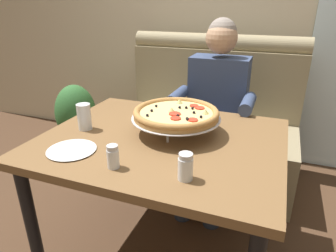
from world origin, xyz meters
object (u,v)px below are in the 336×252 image
object	(u,v)px
diner_main	(215,105)
pizza	(176,114)
drinking_glass	(84,118)
potted_plant	(77,119)
plate_near_left	(72,149)
dining_table	(162,153)
shaker_oregano	(185,168)
booth_bench	(206,129)
shaker_parmesan	(113,158)

from	to	relation	value
diner_main	pizza	xyz separation A→B (m)	(-0.07, -0.60, 0.13)
diner_main	drinking_glass	xyz separation A→B (m)	(-0.54, -0.73, 0.09)
potted_plant	drinking_glass	bearing A→B (deg)	-48.75
diner_main	plate_near_left	world-z (taller)	diner_main
dining_table	shaker_oregano	world-z (taller)	shaker_oregano
pizza	diner_main	bearing A→B (deg)	83.46
drinking_glass	booth_bench	bearing A→B (deg)	67.25
shaker_oregano	potted_plant	world-z (taller)	shaker_oregano
shaker_oregano	potted_plant	size ratio (longest dim) A/B	0.16
pizza	shaker_parmesan	world-z (taller)	pizza
diner_main	booth_bench	bearing A→B (deg)	113.73
shaker_parmesan	potted_plant	distance (m)	1.62
pizza	booth_bench	bearing A→B (deg)	93.14
pizza	drinking_glass	world-z (taller)	same
pizza	shaker_oregano	size ratio (longest dim) A/B	4.15
booth_bench	shaker_oregano	bearing A→B (deg)	-79.90
booth_bench	shaker_parmesan	bearing A→B (deg)	-93.29
pizza	dining_table	bearing A→B (deg)	-120.87
shaker_oregano	drinking_glass	distance (m)	0.70
plate_near_left	potted_plant	size ratio (longest dim) A/B	0.32
pizza	drinking_glass	distance (m)	0.48
diner_main	plate_near_left	bearing A→B (deg)	-114.83
shaker_oregano	plate_near_left	distance (m)	0.56
booth_bench	plate_near_left	distance (m)	1.32
dining_table	pizza	size ratio (longest dim) A/B	2.61
drinking_glass	diner_main	bearing A→B (deg)	53.78
dining_table	drinking_glass	world-z (taller)	drinking_glass
drinking_glass	plate_near_left	bearing A→B (deg)	-68.94
shaker_parmesan	potted_plant	xyz separation A→B (m)	(-1.08, 1.14, -0.40)
plate_near_left	potted_plant	world-z (taller)	plate_near_left
potted_plant	dining_table	bearing A→B (deg)	-34.55
booth_bench	plate_near_left	bearing A→B (deg)	-104.97
shaker_oregano	plate_near_left	size ratio (longest dim) A/B	0.49
pizza	shaker_oregano	bearing A→B (deg)	-65.82
diner_main	plate_near_left	size ratio (longest dim) A/B	5.71
booth_bench	pizza	distance (m)	0.98
dining_table	plate_near_left	bearing A→B (deg)	-139.70
shaker_oregano	drinking_glass	bearing A→B (deg)	157.24
diner_main	shaker_parmesan	xyz separation A→B (m)	(-0.19, -1.02, 0.07)
booth_bench	potted_plant	size ratio (longest dim) A/B	2.02
pizza	shaker_oregano	xyz separation A→B (m)	(0.18, -0.40, -0.06)
pizza	shaker_oregano	distance (m)	0.44
booth_bench	plate_near_left	xyz separation A→B (m)	(-0.33, -1.23, 0.35)
booth_bench	drinking_glass	bearing A→B (deg)	-112.75
pizza	potted_plant	xyz separation A→B (m)	(-1.21, 0.72, -0.46)
diner_main	potted_plant	world-z (taller)	diner_main
shaker_oregano	drinking_glass	xyz separation A→B (m)	(-0.64, 0.27, 0.02)
potted_plant	diner_main	bearing A→B (deg)	-5.05
dining_table	drinking_glass	bearing A→B (deg)	-173.69
shaker_parmesan	dining_table	bearing A→B (deg)	77.67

